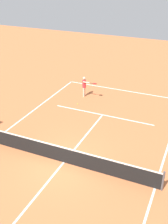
{
  "coord_description": "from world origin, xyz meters",
  "views": [
    {
      "loc": [
        -5.75,
        10.32,
        9.13
      ],
      "look_at": [
        0.73,
        -4.25,
        0.8
      ],
      "focal_mm": 44.74,
      "sensor_mm": 36.0,
      "label": 1
    }
  ],
  "objects": [
    {
      "name": "court_lines",
      "position": [
        0.0,
        0.0,
        0.0
      ],
      "size": [
        9.63,
        21.16,
        0.01
      ],
      "color": "white",
      "rests_on": "ground"
    },
    {
      "name": "player_serving",
      "position": [
        2.39,
        -8.12,
        0.97
      ],
      "size": [
        1.25,
        0.55,
        1.63
      ],
      "rotation": [
        0.0,
        0.0,
        1.58
      ],
      "color": "beige",
      "rests_on": "ground"
    },
    {
      "name": "tennis_ball",
      "position": [
        2.3,
        -6.59,
        0.03
      ],
      "size": [
        0.07,
        0.07,
        0.07
      ],
      "primitive_type": "sphere",
      "color": "#CCE033",
      "rests_on": "ground"
    },
    {
      "name": "ground_plane",
      "position": [
        0.0,
        0.0,
        0.0
      ],
      "size": [
        60.0,
        60.0,
        0.0
      ],
      "primitive_type": "plane",
      "color": "#C66B3D"
    },
    {
      "name": "tennis_net",
      "position": [
        0.0,
        0.0,
        0.5
      ],
      "size": [
        10.23,
        0.1,
        1.07
      ],
      "color": "#4C4C51",
      "rests_on": "ground"
    }
  ]
}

